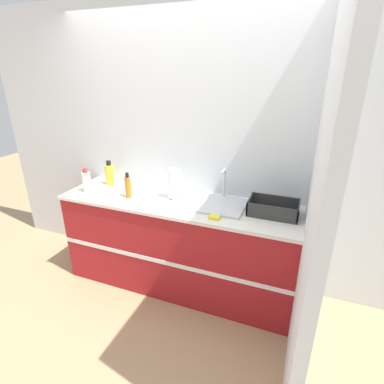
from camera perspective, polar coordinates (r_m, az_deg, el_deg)
ground_plane at (r=2.96m, az=-4.89°, el=-20.11°), size 12.00×12.00×0.00m
wall_back at (r=2.87m, az=-0.05°, el=8.24°), size 4.57×0.06×2.60m
wall_right at (r=2.36m, az=22.76°, el=3.41°), size 0.06×2.61×2.60m
counter_cabinet at (r=2.91m, az=-2.50°, el=-9.79°), size 2.19×0.64×0.90m
sink at (r=2.61m, az=5.03°, el=-2.22°), size 0.46×0.40×0.29m
paper_towel_roll at (r=2.71m, az=-3.45°, el=1.54°), size 0.11×0.11×0.28m
dish_rack at (r=2.53m, az=15.21°, el=-3.24°), size 0.40×0.25×0.12m
bottle_white_spray at (r=3.04m, az=-19.44°, el=1.90°), size 0.08×0.08×0.24m
bottle_amber at (r=2.80m, az=-12.09°, el=1.01°), size 0.06×0.06×0.24m
bottle_yellow at (r=3.17m, az=-15.40°, el=3.30°), size 0.09×0.09×0.25m
sponge at (r=2.39m, az=4.25°, el=-4.81°), size 0.09×0.06×0.02m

